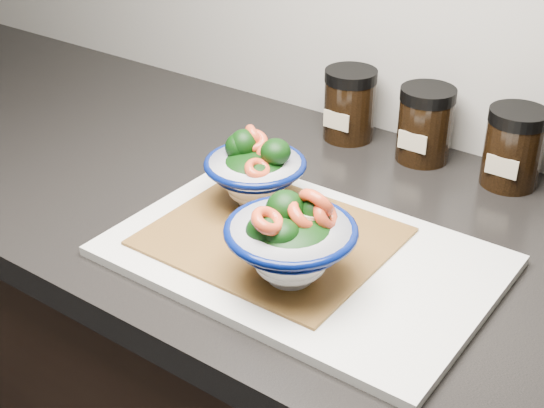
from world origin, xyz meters
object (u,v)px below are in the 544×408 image
Objects in this scene: bowl_left at (255,173)px; bowl_right at (291,242)px; spice_jar_c at (514,148)px; cutting_board at (302,256)px; spice_jar_a at (349,104)px; spice_jar_b at (425,124)px.

bowl_left is 0.90× the size of bowl_right.
cutting_board is at bearing -111.52° from spice_jar_c.
bowl_left is 0.18m from bowl_right.
spice_jar_c is at bearing 0.00° from spice_jar_a.
spice_jar_b is at bearing 90.73° from cutting_board.
bowl_right reaches higher than spice_jar_a.
spice_jar_b is at bearing 93.66° from bowl_right.
spice_jar_c is (0.26, 0.00, 0.00)m from spice_jar_a.
bowl_right is at bearing -105.86° from spice_jar_c.
cutting_board is 3.98× the size of spice_jar_a.
bowl_left reaches higher than spice_jar_c.
spice_jar_c is (0.13, 0.00, 0.00)m from spice_jar_b.
bowl_left is at bearing -85.88° from spice_jar_a.
spice_jar_b is at bearing 0.00° from spice_jar_a.
spice_jar_a is (-0.02, 0.27, -0.00)m from bowl_left.
cutting_board is 0.08m from bowl_right.
bowl_right is 1.32× the size of spice_jar_a.
spice_jar_b is at bearing 68.03° from bowl_left.
spice_jar_c is at bearing 74.14° from bowl_right.
bowl_right is 0.39m from spice_jar_b.
bowl_left is (-0.11, 0.06, 0.05)m from cutting_board.
spice_jar_c is (0.11, 0.39, -0.01)m from bowl_right.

